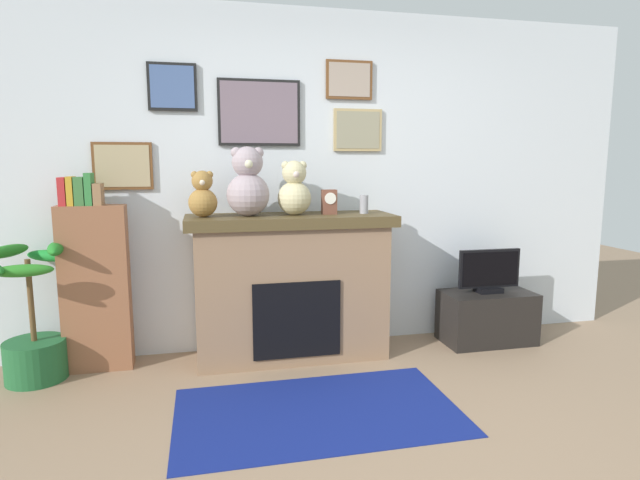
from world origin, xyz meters
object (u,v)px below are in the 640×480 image
object	(u,v)px
potted_plant	(33,334)
bookshelf	(95,282)
teddy_bear_grey	(248,185)
candle_jar	(364,204)
fireplace	(291,286)
television	(489,272)
tv_stand	(487,317)
teddy_bear_brown	(203,196)
teddy_bear_tan	(294,191)
mantel_clock	(329,202)

from	to	relation	value
potted_plant	bookshelf	bearing A→B (deg)	15.69
bookshelf	potted_plant	distance (m)	0.50
bookshelf	teddy_bear_grey	bearing A→B (deg)	-3.61
candle_jar	fireplace	bearing A→B (deg)	178.17
potted_plant	television	size ratio (longest dim) A/B	1.78
fireplace	teddy_bear_grey	bearing A→B (deg)	-176.56
tv_stand	teddy_bear_grey	distance (m)	2.20
tv_stand	television	xyz separation A→B (m)	(-0.00, -0.00, 0.37)
bookshelf	television	distance (m)	2.98
teddy_bear_brown	teddy_bear_tan	distance (m)	0.65
bookshelf	television	xyz separation A→B (m)	(2.98, -0.10, -0.05)
bookshelf	teddy_bear_tan	bearing A→B (deg)	-2.75
candle_jar	tv_stand	bearing A→B (deg)	-1.82
television	teddy_bear_tan	bearing A→B (deg)	178.76
potted_plant	mantel_clock	bearing A→B (deg)	1.10
tv_stand	television	distance (m)	0.37
candle_jar	potted_plant	bearing A→B (deg)	-179.00
fireplace	teddy_bear_tan	xyz separation A→B (m)	(0.03, -0.02, 0.71)
fireplace	candle_jar	distance (m)	0.82
mantel_clock	teddy_bear_grey	distance (m)	0.61
fireplace	potted_plant	xyz separation A→B (m)	(-1.75, -0.06, -0.22)
bookshelf	teddy_bear_tan	distance (m)	1.53
candle_jar	teddy_bear_tan	distance (m)	0.54
mantel_clock	teddy_bear_grey	world-z (taller)	teddy_bear_grey
tv_stand	potted_plant	bearing A→B (deg)	-179.88
bookshelf	mantel_clock	bearing A→B (deg)	-2.34
potted_plant	tv_stand	xyz separation A→B (m)	(3.36, 0.01, -0.11)
potted_plant	mantel_clock	world-z (taller)	mantel_clock
teddy_bear_tan	fireplace	bearing A→B (deg)	146.32
fireplace	tv_stand	world-z (taller)	fireplace
potted_plant	teddy_bear_tan	bearing A→B (deg)	1.29
potted_plant	teddy_bear_brown	size ratio (longest dim) A/B	2.86
fireplace	tv_stand	distance (m)	1.64
tv_stand	bookshelf	bearing A→B (deg)	178.08
tv_stand	mantel_clock	distance (m)	1.63
candle_jar	teddy_bear_brown	world-z (taller)	teddy_bear_brown
mantel_clock	teddy_bear_grey	size ratio (longest dim) A/B	0.37
tv_stand	television	bearing A→B (deg)	-90.00
teddy_bear_brown	teddy_bear_grey	bearing A→B (deg)	-0.04
television	teddy_bear_grey	distance (m)	2.04
potted_plant	teddy_bear_grey	world-z (taller)	teddy_bear_grey
fireplace	mantel_clock	xyz separation A→B (m)	(0.29, -0.02, 0.62)
potted_plant	teddy_bear_brown	xyz separation A→B (m)	(1.13, 0.04, 0.90)
mantel_clock	teddy_bear_brown	bearing A→B (deg)	179.95
teddy_bear_brown	mantel_clock	bearing A→B (deg)	-0.05
potted_plant	candle_jar	world-z (taller)	candle_jar
teddy_bear_brown	teddy_bear_tan	world-z (taller)	teddy_bear_tan
television	candle_jar	bearing A→B (deg)	178.11
bookshelf	mantel_clock	xyz separation A→B (m)	(1.66, -0.07, 0.54)
fireplace	candle_jar	size ratio (longest dim) A/B	10.96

